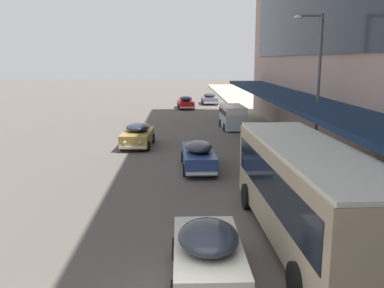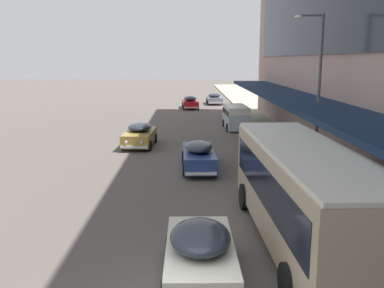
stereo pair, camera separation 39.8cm
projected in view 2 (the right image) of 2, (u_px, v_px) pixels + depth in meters
The scene contains 8 objects.
transit_bus_kerbside_front at pixel (304, 190), 13.16m from camera, with size 3.01×10.31×3.19m.
sedan_trailing_near at pixel (140, 135), 28.90m from camera, with size 2.12×4.55×1.55m.
sedan_trailing_mid at pixel (190, 102), 51.02m from camera, with size 2.06×4.75×1.54m.
sedan_second_mid at pixel (199, 155), 22.85m from camera, with size 1.85×5.01×1.51m.
sedan_oncoming_front at pixel (200, 253), 11.24m from camera, with size 1.93×4.24×1.62m.
sedan_lead_mid at pixel (214, 99), 56.07m from camera, with size 2.03×4.44×1.42m.
vw_van at pixel (236, 116), 36.16m from camera, with size 2.03×4.61×1.96m.
street_lamp at pixel (316, 82), 21.59m from camera, with size 1.50×0.28×7.85m.
Camera 2 is at (0.08, -8.18, 5.79)m, focal length 40.00 mm.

